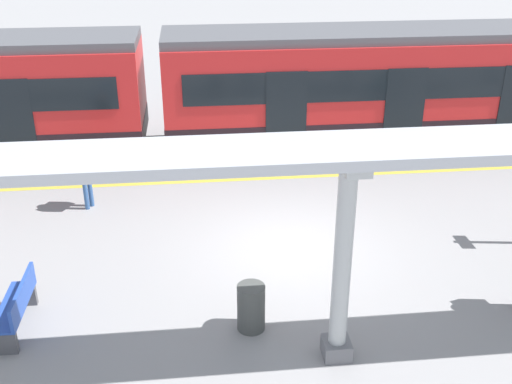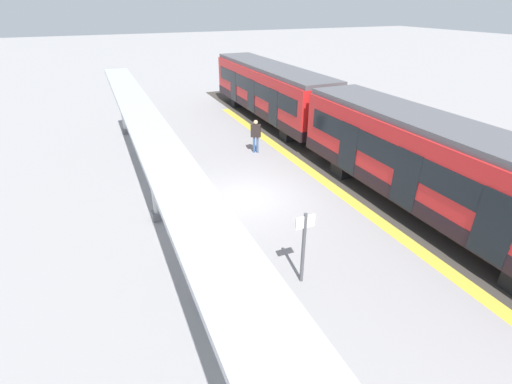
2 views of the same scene
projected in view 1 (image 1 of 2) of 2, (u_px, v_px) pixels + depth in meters
ground_plane at (289, 246)px, 13.06m from camera, size 176.00×176.00×0.00m
tactile_edge_strip at (268, 176)px, 16.40m from camera, size 0.51×26.81×0.01m
trackbed at (260, 150)px, 18.07m from camera, size 3.20×38.81×0.01m
train_far_carriage at (391, 86)px, 17.64m from camera, size 2.65×13.01×3.48m
canopy_pillar_second at (342, 262)px, 9.15m from camera, size 1.10×0.44×3.51m
canopy_beam at (330, 151)px, 8.34m from camera, size 1.20×21.55×0.16m
bench_mid_platform at (18, 306)px, 10.38m from camera, size 1.51×0.46×0.86m
trash_bin at (251, 307)px, 10.38m from camera, size 0.48×0.48×0.86m
passenger_waiting_near_edge at (85, 166)px, 14.26m from camera, size 0.55×0.44×1.73m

